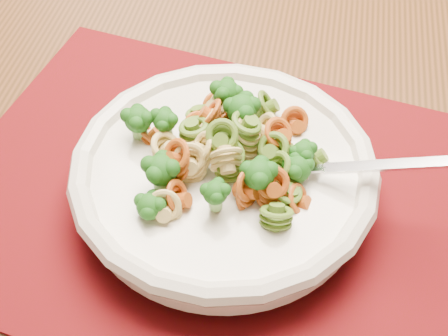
# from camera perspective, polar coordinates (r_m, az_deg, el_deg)

# --- Properties ---
(dining_table) EXTENTS (1.57, 1.08, 0.75)m
(dining_table) POSITION_cam_1_polar(r_m,az_deg,el_deg) (0.73, -2.75, 0.35)
(dining_table) COLOR #593019
(dining_table) RESTS_ON ground
(placemat) EXTENTS (0.56, 0.48, 0.00)m
(placemat) POSITION_cam_1_polar(r_m,az_deg,el_deg) (0.58, -1.31, -2.45)
(placemat) COLOR #540310
(placemat) RESTS_ON dining_table
(pasta_bowl) EXTENTS (0.27, 0.27, 0.05)m
(pasta_bowl) POSITION_cam_1_polar(r_m,az_deg,el_deg) (0.55, -0.00, -0.63)
(pasta_bowl) COLOR silver
(pasta_bowl) RESTS_ON placemat
(pasta_broccoli_heap) EXTENTS (0.23, 0.23, 0.06)m
(pasta_broccoli_heap) POSITION_cam_1_polar(r_m,az_deg,el_deg) (0.54, -0.00, 0.42)
(pasta_broccoli_heap) COLOR tan
(pasta_broccoli_heap) RESTS_ON pasta_bowl
(fork) EXTENTS (0.18, 0.05, 0.08)m
(fork) POSITION_cam_1_polar(r_m,az_deg,el_deg) (0.54, 6.61, -0.17)
(fork) COLOR silver
(fork) RESTS_ON pasta_bowl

